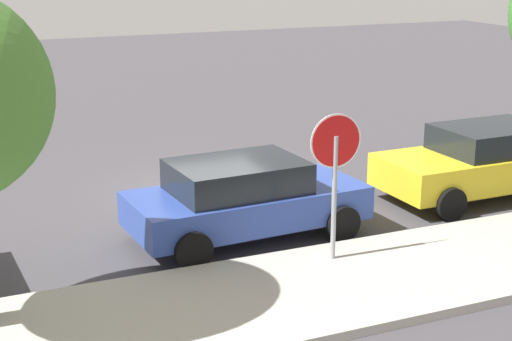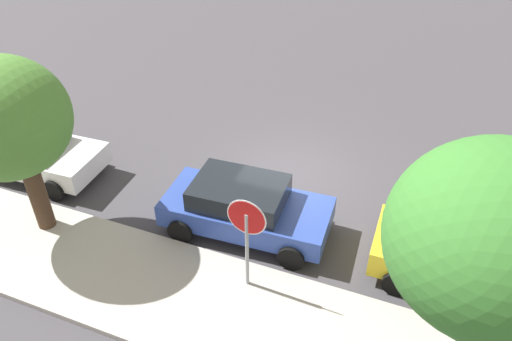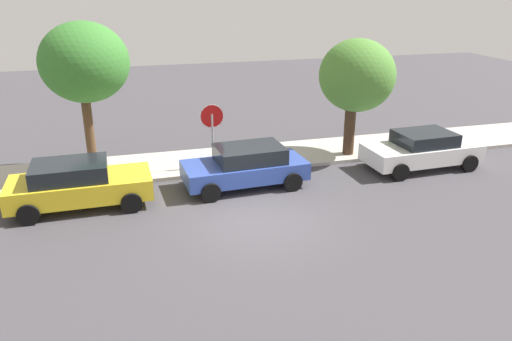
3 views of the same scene
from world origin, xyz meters
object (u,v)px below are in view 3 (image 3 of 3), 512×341
(street_tree_near_corner, at_px, (357,76))
(street_tree_mid_block, at_px, (85,63))
(parked_car_yellow, at_px, (78,184))
(parked_car_blue, at_px, (246,166))
(parked_car_white, at_px, (422,149))
(stop_sign, at_px, (212,125))
(fire_hydrant, at_px, (439,142))

(street_tree_near_corner, height_order, street_tree_mid_block, street_tree_mid_block)
(parked_car_yellow, relative_size, street_tree_mid_block, 0.80)
(parked_car_blue, bearing_deg, parked_car_yellow, -177.52)
(parked_car_white, xyz_separation_m, street_tree_near_corner, (-1.92, 1.93, 2.49))
(parked_car_blue, height_order, street_tree_mid_block, street_tree_mid_block)
(stop_sign, bearing_deg, parked_car_white, -13.12)
(street_tree_mid_block, bearing_deg, stop_sign, -15.34)
(parked_car_white, height_order, street_tree_near_corner, street_tree_near_corner)
(parked_car_white, xyz_separation_m, fire_hydrant, (1.88, 1.61, -0.36))
(street_tree_mid_block, height_order, fire_hydrant, street_tree_mid_block)
(parked_car_white, relative_size, street_tree_near_corner, 0.95)
(stop_sign, distance_m, street_tree_near_corner, 5.87)
(stop_sign, relative_size, fire_hydrant, 3.52)
(parked_car_blue, xyz_separation_m, street_tree_mid_block, (-4.98, 2.91, 3.23))
(stop_sign, height_order, parked_car_white, stop_sign)
(fire_hydrant, bearing_deg, street_tree_mid_block, 174.51)
(street_tree_mid_block, bearing_deg, parked_car_blue, -30.28)
(parked_car_blue, xyz_separation_m, street_tree_near_corner, (4.88, 1.92, 2.47))
(street_tree_near_corner, bearing_deg, parked_car_white, -45.13)
(fire_hydrant, bearing_deg, street_tree_near_corner, 175.11)
(parked_car_yellow, height_order, fire_hydrant, parked_car_yellow)
(stop_sign, distance_m, fire_hydrant, 9.59)
(street_tree_mid_block, bearing_deg, parked_car_white, -13.91)
(street_tree_mid_block, bearing_deg, street_tree_near_corner, -5.72)
(street_tree_mid_block, bearing_deg, fire_hydrant, -5.49)
(parked_car_blue, relative_size, fire_hydrant, 5.93)
(street_tree_near_corner, bearing_deg, street_tree_mid_block, 174.28)
(stop_sign, distance_m, parked_car_yellow, 5.12)
(stop_sign, height_order, parked_car_yellow, stop_sign)
(stop_sign, relative_size, parked_car_blue, 0.59)
(parked_car_yellow, xyz_separation_m, street_tree_near_corner, (10.30, 2.16, 2.45))
(stop_sign, xyz_separation_m, fire_hydrant, (9.49, -0.17, -1.39))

